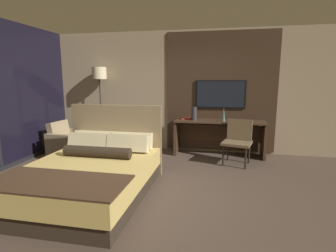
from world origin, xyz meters
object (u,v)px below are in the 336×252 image
at_px(desk_chair, 238,138).
at_px(book, 186,118).
at_px(tv, 220,94).
at_px(vase_short, 194,114).
at_px(armchair_by_window, 70,143).
at_px(vase_tall, 224,114).
at_px(floor_lamp, 100,80).
at_px(bed, 92,173).
at_px(desk, 219,131).

height_order(desk_chair, book, desk_chair).
bearing_deg(book, tv, 14.87).
distance_m(desk_chair, vase_short, 1.13).
bearing_deg(armchair_by_window, tv, -71.45).
relative_size(vase_tall, book, 1.16).
bearing_deg(vase_tall, desk_chair, -55.10).
relative_size(desk_chair, floor_lamp, 0.45).
bearing_deg(vase_short, tv, 28.73).
xyz_separation_m(armchair_by_window, book, (2.56, 0.67, 0.55)).
bearing_deg(vase_short, armchair_by_window, -168.47).
distance_m(tv, armchair_by_window, 3.60).
relative_size(desk_chair, book, 3.46).
distance_m(bed, book, 2.76).
xyz_separation_m(bed, desk_chair, (2.21, 1.91, 0.21)).
bearing_deg(armchair_by_window, book, -71.50).
bearing_deg(vase_short, book, 151.85).
distance_m(desk_chair, book, 1.31).
bearing_deg(bed, floor_lamp, 112.13).
distance_m(desk_chair, floor_lamp, 3.48).
xyz_separation_m(armchair_by_window, vase_short, (2.76, 0.56, 0.68)).
xyz_separation_m(tv, vase_tall, (0.09, -0.35, -0.41)).
bearing_deg(desk, vase_short, -172.07).
distance_m(tv, desk_chair, 1.20).
height_order(desk, tv, tv).
xyz_separation_m(desk, vase_tall, (0.09, -0.13, 0.40)).
bearing_deg(desk, tv, 90.00).
bearing_deg(book, desk, -2.10).
relative_size(desk, book, 7.66).
distance_m(tv, floor_lamp, 2.87).
bearing_deg(desk_chair, vase_short, 167.88).
bearing_deg(armchair_by_window, vase_tall, -77.52).
height_order(floor_lamp, vase_short, floor_lamp).
height_order(armchair_by_window, book, book).
xyz_separation_m(tv, armchair_by_window, (-3.32, -0.87, -1.10)).
height_order(desk, desk_chair, desk_chair).
bearing_deg(desk, desk_chair, -55.24).
relative_size(tv, vase_tall, 3.77).
bearing_deg(armchair_by_window, bed, -136.91).
relative_size(bed, book, 8.64).
bearing_deg(armchair_by_window, desk, -75.20).
relative_size(tv, armchair_by_window, 1.35).
bearing_deg(armchair_by_window, floor_lamp, -30.22).
xyz_separation_m(desk, floor_lamp, (-2.85, 0.05, 1.13)).
distance_m(desk, book, 0.80).
height_order(vase_short, book, vase_short).
bearing_deg(armchair_by_window, desk_chair, -84.74).
height_order(desk, vase_tall, vase_tall).
xyz_separation_m(bed, vase_short, (1.27, 2.39, 0.62)).
height_order(tv, desk_chair, tv).
height_order(bed, floor_lamp, floor_lamp).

